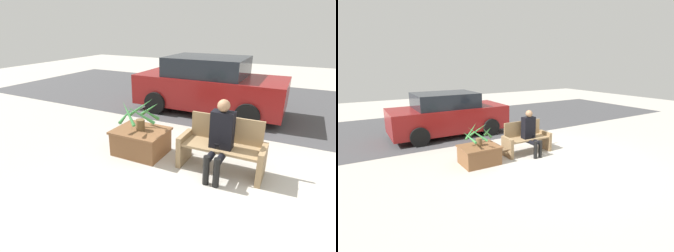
# 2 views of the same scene
# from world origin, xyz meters

# --- Properties ---
(ground_plane) EXTENTS (30.00, 30.00, 0.00)m
(ground_plane) POSITION_xyz_m (0.00, 0.00, 0.00)
(ground_plane) COLOR #ADA89E
(road_surface) EXTENTS (20.00, 6.00, 0.01)m
(road_surface) POSITION_xyz_m (0.00, 5.49, 0.00)
(road_surface) COLOR #424244
(road_surface) RESTS_ON ground_plane
(bench) EXTENTS (1.44, 0.54, 0.92)m
(bench) POSITION_xyz_m (-0.26, 0.83, 0.41)
(bench) COLOR #8C704C
(bench) RESTS_ON ground_plane
(person_seated) EXTENTS (0.37, 0.63, 1.29)m
(person_seated) POSITION_xyz_m (-0.25, 0.64, 0.70)
(person_seated) COLOR black
(person_seated) RESTS_ON ground_plane
(planter_box) EXTENTS (1.00, 0.81, 0.49)m
(planter_box) POSITION_xyz_m (-1.83, 0.73, 0.26)
(planter_box) COLOR brown
(planter_box) RESTS_ON ground_plane
(potted_plant) EXTENTS (0.72, 0.73, 0.57)m
(potted_plant) POSITION_xyz_m (-1.84, 0.72, 0.78)
(potted_plant) COLOR brown
(potted_plant) RESTS_ON planter_box
(parked_car) EXTENTS (4.11, 1.98, 1.56)m
(parked_car) POSITION_xyz_m (-1.56, 3.91, 0.76)
(parked_car) COLOR maroon
(parked_car) RESTS_ON ground_plane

